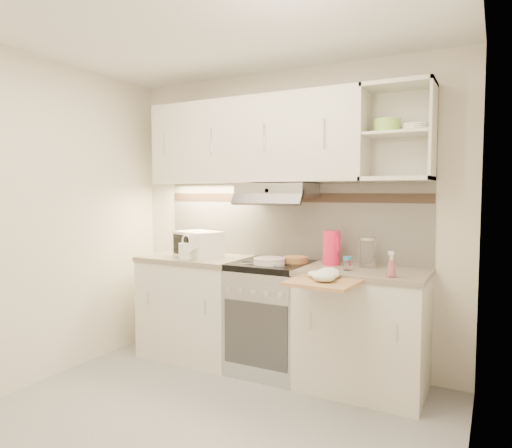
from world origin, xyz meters
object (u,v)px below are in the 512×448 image
microwave (198,244)px  pink_pitcher (332,248)px  cutting_board (323,283)px  watering_can (187,250)px  plate_stack (269,261)px  glass_jar (367,252)px  spray_bottle (391,266)px  electric_range (272,316)px

microwave → pink_pitcher: 1.20m
cutting_board → watering_can: bearing=172.2°
microwave → cutting_board: size_ratio=1.08×
watering_can → pink_pitcher: 1.22m
watering_can → pink_pitcher: pink_pitcher is taller
cutting_board → plate_stack: bearing=151.7°
pink_pitcher → cutting_board: bearing=-58.8°
glass_jar → spray_bottle: bearing=-53.2°
watering_can → pink_pitcher: size_ratio=0.91×
electric_range → glass_jar: glass_jar is taller
watering_can → spray_bottle: bearing=14.0°
microwave → watering_can: size_ratio=1.93×
watering_can → cutting_board: 1.35m
electric_range → pink_pitcher: size_ratio=3.35×
microwave → glass_jar: bearing=25.2°
plate_stack → glass_jar: (0.72, 0.21, 0.09)m
spray_bottle → electric_range: bearing=154.4°
watering_can → glass_jar: size_ratio=1.07×
plate_stack → spray_bottle: size_ratio=1.34×
microwave → spray_bottle: size_ratio=2.53×
pink_pitcher → electric_range: bearing=-150.4°
electric_range → glass_jar: 0.94m
electric_range → plate_stack: 0.48m
microwave → pink_pitcher: pink_pitcher is taller
pink_pitcher → spray_bottle: bearing=-13.5°
plate_stack → pink_pitcher: (0.45, 0.20, 0.11)m
cutting_board → glass_jar: bearing=80.3°
microwave → spray_bottle: bearing=13.7°
watering_can → spray_bottle: 1.70m
plate_stack → cutting_board: size_ratio=0.57×
watering_can → electric_range: bearing=29.8°
spray_bottle → cutting_board: size_ratio=0.43×
microwave → plate_stack: (0.75, -0.09, -0.09)m
pink_pitcher → spray_bottle: pink_pitcher is taller
pink_pitcher → cutting_board: pink_pitcher is taller
electric_range → spray_bottle: bearing=-12.5°
plate_stack → cutting_board: plate_stack is taller
electric_range → glass_jar: size_ratio=3.95×
electric_range → glass_jar: (0.75, 0.11, 0.56)m
electric_range → watering_can: 0.90m
electric_range → cutting_board: bearing=-37.8°
electric_range → pink_pitcher: pink_pitcher is taller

